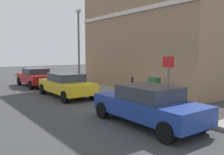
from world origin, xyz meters
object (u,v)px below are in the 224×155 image
at_px(car_yellow, 66,84).
at_px(lamppost, 79,44).
at_px(utility_cabinet, 154,89).
at_px(bollard_near_cabinet, 132,85).
at_px(car_blue, 148,104).
at_px(car_red, 35,77).
at_px(street_sign, 168,75).

xyz_separation_m(car_yellow, lamppost, (2.90, 3.75, 2.57)).
distance_m(utility_cabinet, bollard_near_cabinet, 1.82).
height_order(car_blue, utility_cabinet, car_blue).
bearing_deg(bollard_near_cabinet, car_blue, -125.42).
relative_size(car_yellow, car_red, 1.08).
xyz_separation_m(bollard_near_cabinet, lamppost, (-0.17, 6.15, 2.60)).
bearing_deg(street_sign, car_yellow, 103.92).
height_order(car_yellow, bollard_near_cabinet, car_yellow).
height_order(car_yellow, utility_cabinet, car_yellow).
bearing_deg(car_blue, car_yellow, 0.01).
distance_m(car_blue, street_sign, 1.93).
relative_size(street_sign, lamppost, 0.40).
bearing_deg(bollard_near_cabinet, lamppost, 91.54).
relative_size(car_yellow, bollard_near_cabinet, 4.30).
bearing_deg(car_red, car_yellow, 179.69).
height_order(car_blue, car_red, car_blue).
xyz_separation_m(car_yellow, car_red, (0.04, 5.54, 0.00)).
bearing_deg(utility_cabinet, street_sign, -123.43).
distance_m(utility_cabinet, street_sign, 2.71).
xyz_separation_m(utility_cabinet, street_sign, (-1.39, -2.11, 0.98)).
xyz_separation_m(car_red, lamppost, (2.86, -1.79, 2.56)).
bearing_deg(bollard_near_cabinet, car_yellow, 141.90).
height_order(utility_cabinet, street_sign, street_sign).
relative_size(car_blue, street_sign, 1.91).
relative_size(car_yellow, street_sign, 1.94).
distance_m(car_blue, car_yellow, 6.80).
relative_size(utility_cabinet, lamppost, 0.20).
bearing_deg(car_blue, lamppost, -15.13).
relative_size(car_blue, lamppost, 0.77).
bearing_deg(car_red, utility_cabinet, -163.21).
distance_m(car_red, street_sign, 12.00).
bearing_deg(lamppost, car_yellow, -127.70).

